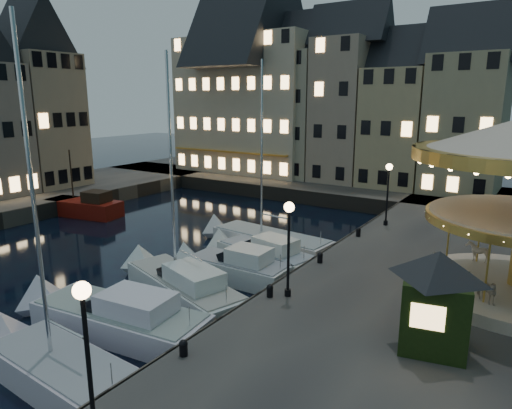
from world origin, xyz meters
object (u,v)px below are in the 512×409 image
Objects in this scene: motorboat_f at (264,241)px; ticket_kiosk at (437,283)px; streetlamp_a at (86,338)px; motorboat_d at (232,268)px; red_fishing_boat at (85,208)px; streetlamp_b at (289,236)px; motorboat_b at (113,317)px; motorboat_a at (53,368)px; bollard_d at (358,232)px; motorboat_c at (180,285)px; streetlamp_c at (388,185)px; bollard_c at (320,257)px; bollard_b at (270,290)px; motorboat_e at (261,255)px; bollard_a at (183,347)px.

motorboat_f is 3.12× the size of ticket_kiosk.
streetlamp_a reaches higher than motorboat_d.
streetlamp_b is at bearing -17.04° from red_fishing_boat.
motorboat_b is 7.46m from motorboat_d.
motorboat_a is 1.73× the size of red_fishing_boat.
streetlamp_b reaches higher than bollard_d.
ticket_kiosk is (6.17, 9.06, -0.38)m from streetlamp_a.
motorboat_c is 3.01× the size of ticket_kiosk.
ticket_kiosk is (11.18, -3.74, 3.00)m from motorboat_d.
bollard_c is (-0.60, -9.00, -2.41)m from streetlamp_c.
bollard_b is 0.08× the size of motorboat_d.
streetlamp_b is at bearing 39.81° from bollard_b.
bollard_b is 0.15× the size of ticket_kiosk.
bollard_d is at bearing 93.43° from streetlamp_b.
bollard_b is at bearing 38.18° from motorboat_b.
bollard_b is at bearing 93.61° from streetlamp_a.
motorboat_e reaches higher than bollard_d.
red_fishing_boat reaches higher than motorboat_d.
bollard_a is 0.08× the size of motorboat_d.
red_fishing_boat reaches higher than bollard_b.
bollard_c is (-0.60, 14.50, -2.41)m from streetlamp_a.
motorboat_d is at bearing -115.07° from streetlamp_c.
bollard_c is 13.34m from motorboat_a.
motorboat_a is 13.51m from motorboat_e.
streetlamp_c is 24.54m from red_fishing_boat.
motorboat_c is at bearing -112.16° from streetlamp_c.
motorboat_a reaches higher than ticket_kiosk.
bollard_a is 1.00× the size of bollard_b.
red_fishing_boat reaches higher than bollard_a.
streetlamp_c is at bearing 113.15° from ticket_kiosk.
motorboat_c reaches higher than bollard_a.
motorboat_e is at bearing 168.29° from bollard_c.
bollard_b is 5.00m from bollard_c.
motorboat_d is at bearing 111.35° from streetlamp_a.
motorboat_f is at bearing 93.56° from motorboat_c.
bollard_d is 0.05× the size of motorboat_f.
streetlamp_a is 7.32× the size of bollard_d.
bollard_a is at bearing -90.00° from bollard_d.
red_fishing_boat is (-23.48, 17.20, -3.33)m from streetlamp_a.
motorboat_a is 16.30m from motorboat_f.
red_fishing_boat is at bearing 164.67° from ticket_kiosk.
motorboat_f is at bearing 92.01° from motorboat_b.
red_fishing_boat is (-23.48, 7.20, -3.33)m from streetlamp_b.
motorboat_a is 3.06× the size of ticket_kiosk.
motorboat_e is 13.02m from ticket_kiosk.
bollard_d is 11.80m from motorboat_c.
streetlamp_a is 10.00m from streetlamp_b.
bollard_a is (-0.60, 4.00, -2.41)m from streetlamp_a.
red_fishing_boat is (-22.88, 7.70, -0.92)m from bollard_b.
bollard_a is 0.08× the size of motorboat_e.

